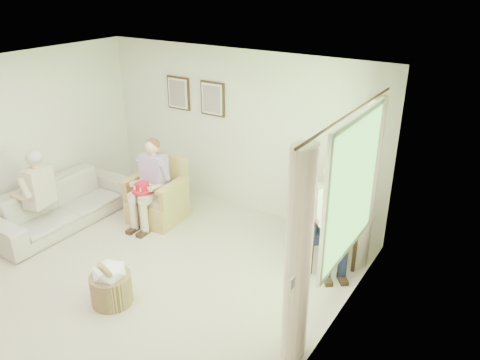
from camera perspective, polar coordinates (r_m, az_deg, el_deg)
The scene contains 17 objects.
floor at distance 6.21m, azimuth -14.60°, elevation -12.66°, with size 5.50×5.50×0.00m, color #C4B29E.
back_wall at distance 7.49m, azimuth -0.33°, elevation 5.90°, with size 5.00×0.04×2.60m, color silver.
right_wall at distance 4.21m, azimuth 7.97°, elevation -9.97°, with size 0.04×5.50×2.60m, color silver.
ceiling at distance 5.14m, azimuth -17.65°, elevation 11.33°, with size 5.00×5.50×0.02m, color white.
window at distance 5.07m, azimuth 13.62°, elevation -0.54°, with size 0.13×2.50×1.63m.
curtain_left at distance 4.51m, azimuth 7.11°, elevation -9.59°, with size 0.34×0.34×2.30m, color beige.
curtain_right at distance 6.14m, azimuth 15.21°, elevation -0.73°, with size 0.34×0.34×2.30m, color beige.
framed_print_left at distance 7.99m, azimuth -7.54°, elevation 10.45°, with size 0.45×0.05×0.55m.
framed_print_right at distance 7.57m, azimuth -3.40°, elevation 9.85°, with size 0.45×0.05×0.55m.
wicker_armchair at distance 7.51m, azimuth -9.90°, elevation -2.51°, with size 0.78×0.78×1.00m.
wood_armchair at distance 6.42m, azimuth 11.09°, elevation -5.35°, with size 0.63×0.59×0.97m.
sofa at distance 7.77m, azimuth -20.96°, elevation -2.81°, with size 0.88×2.26×0.66m, color beige.
person_wicker at distance 7.24m, azimuth -10.85°, elevation 0.33°, with size 0.40×0.63×1.33m.
person_dark at distance 6.16m, azimuth 10.71°, elevation -3.78°, with size 0.40×0.63×1.36m.
person_sofa at distance 7.41m, azimuth -23.81°, elevation -1.02°, with size 0.42×0.62×1.30m.
red_hat at distance 7.13m, azimuth -11.80°, elevation -0.97°, with size 0.32×0.32×0.14m.
hatbox at distance 5.85m, azimuth -15.50°, elevation -11.98°, with size 0.65×0.65×0.72m.
Camera 1 is at (3.88, -3.21, 3.64)m, focal length 35.00 mm.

